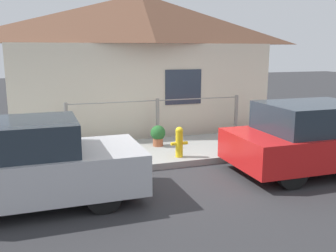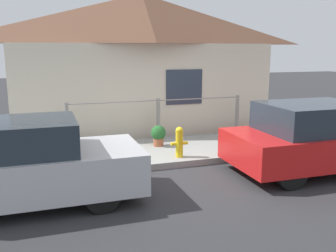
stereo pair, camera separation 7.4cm
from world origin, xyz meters
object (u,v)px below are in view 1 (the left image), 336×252
(car_left, at_px, (15,165))
(fire_hydrant, at_px, (179,141))
(car_right, at_px, (315,138))
(potted_plant_near_hydrant, at_px, (158,135))

(car_left, xyz_separation_m, fire_hydrant, (3.38, 1.42, -0.19))
(car_right, bearing_deg, potted_plant_near_hydrant, 137.50)
(potted_plant_near_hydrant, bearing_deg, car_right, -42.91)
(car_right, relative_size, potted_plant_near_hydrant, 7.08)
(fire_hydrant, distance_m, potted_plant_near_hydrant, 1.12)
(car_right, xyz_separation_m, potted_plant_near_hydrant, (-2.72, 2.53, -0.28))
(car_left, xyz_separation_m, potted_plant_near_hydrant, (3.22, 2.53, -0.27))
(car_right, relative_size, fire_hydrant, 5.37)
(car_left, height_order, fire_hydrant, car_left)
(fire_hydrant, relative_size, potted_plant_near_hydrant, 1.32)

